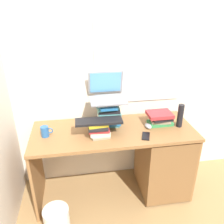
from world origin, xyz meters
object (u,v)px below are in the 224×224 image
Objects in this scene: mug at (45,131)px; computer_mouse at (148,126)px; laptop at (107,93)px; keyboard at (99,121)px; wastebasket at (57,221)px; desk at (152,157)px; water_bottle at (180,116)px; cell_phone at (146,136)px; book_stack_side at (160,118)px; book_stack_tall at (108,114)px; book_stack_keyboard_riser at (99,129)px.

computer_mouse is at bearing 0.14° from mug.
laptop is 0.81× the size of keyboard.
wastebasket is (-0.43, -0.34, -0.77)m from keyboard.
laptop is 0.51m from computer_mouse.
water_bottle is at bearing -2.52° from desk.
water_bottle is at bearing -17.37° from laptop.
water_bottle is at bearing 39.23° from cell_phone.
laptop is (-0.44, 0.20, 0.66)m from desk.
computer_mouse is 0.76× the size of cell_phone.
book_stack_side is at bearing 19.17° from computer_mouse.
book_stack_side is 0.19m from water_bottle.
book_stack_tall is 1.88× the size of cell_phone.
cell_phone is (-0.07, -0.16, -0.01)m from computer_mouse.
mug is 0.80× the size of cell_phone.
book_stack_keyboard_riser reaches higher than wastebasket.
mug is 0.41× the size of wastebasket.
book_stack_tall is at bearing -87.10° from laptop.
book_stack_side is at bearing 40.30° from desk.
desk is at bearing 177.48° from water_bottle.
desk is at bearing -24.84° from laptop.
desk is 6.05× the size of book_stack_tall.
water_bottle reaches higher than wastebasket.
book_stack_tall is at bearing 162.13° from desk.
desk is 0.82m from laptop.
keyboard is 3.09× the size of cell_phone.
water_bottle is (0.68, -0.21, -0.20)m from laptop.
computer_mouse is at bearing 85.11° from cell_phone.
computer_mouse is (0.49, 0.06, -0.13)m from keyboard.
book_stack_side is at bearing 11.09° from keyboard.
computer_mouse is 0.39× the size of wastebasket.
cell_phone is at bearing -9.90° from mug.
book_stack_side is 1.10m from mug.
wastebasket is (-0.54, -0.53, -0.75)m from book_stack_tall.
book_stack_tall is 0.51m from book_stack_side.
book_stack_tall reaches higher than desk.
keyboard is 0.45m from cell_phone.
desk is at bearing -13.19° from computer_mouse.
desk is at bearing -139.70° from book_stack_side.
laptop is 0.32m from keyboard.
keyboard is (-0.11, -0.19, 0.02)m from book_stack_tall.
laptop is 0.56m from cell_phone.
book_stack_side is at bearing -15.58° from laptop.
keyboard is at bearing -121.43° from book_stack_tall.
wastebasket is (-1.05, -0.45, -0.70)m from book_stack_side.
keyboard is 1.57× the size of wastebasket.
book_stack_keyboard_riser is at bearing -173.23° from cell_phone.
book_stack_keyboard_riser reaches higher than desk.
keyboard is 0.79m from water_bottle.
book_stack_keyboard_riser is 0.47× the size of keyboard.
computer_mouse is (0.49, 0.06, -0.05)m from book_stack_keyboard_riser.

